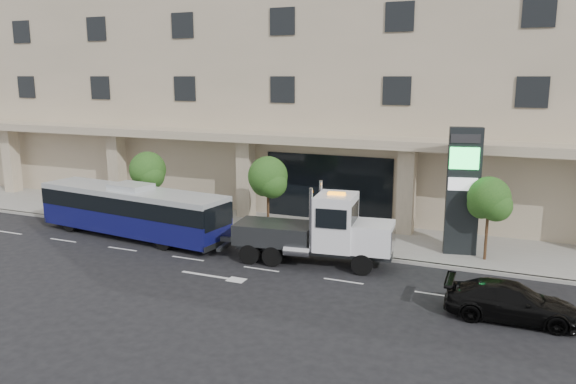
% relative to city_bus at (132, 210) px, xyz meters
% --- Properties ---
extents(ground, '(120.00, 120.00, 0.00)m').
position_rel_city_bus_xyz_m(ground, '(8.93, -0.62, -1.53)').
color(ground, black).
rests_on(ground, ground).
extents(sidewalk, '(120.00, 6.00, 0.15)m').
position_rel_city_bus_xyz_m(sidewalk, '(8.93, 4.38, -1.45)').
color(sidewalk, gray).
rests_on(sidewalk, ground).
extents(curb, '(120.00, 0.30, 0.15)m').
position_rel_city_bus_xyz_m(curb, '(8.93, 1.38, -1.45)').
color(curb, gray).
rests_on(curb, ground).
extents(convention_center, '(60.00, 17.60, 20.00)m').
position_rel_city_bus_xyz_m(convention_center, '(8.93, 14.81, 8.44)').
color(convention_center, tan).
rests_on(convention_center, ground).
extents(tree_left, '(2.27, 2.20, 4.22)m').
position_rel_city_bus_xyz_m(tree_left, '(-1.05, 2.98, 1.58)').
color(tree_left, '#422B19').
rests_on(tree_left, sidewalk).
extents(tree_mid, '(2.28, 2.20, 4.38)m').
position_rel_city_bus_xyz_m(tree_mid, '(6.95, 2.98, 1.73)').
color(tree_mid, '#422B19').
rests_on(tree_mid, sidewalk).
extents(tree_right, '(2.10, 2.00, 4.04)m').
position_rel_city_bus_xyz_m(tree_right, '(18.45, 2.98, 1.51)').
color(tree_right, '#422B19').
rests_on(tree_right, sidewalk).
extents(city_bus, '(12.08, 3.87, 3.01)m').
position_rel_city_bus_xyz_m(city_bus, '(0.00, 0.00, 0.00)').
color(city_bus, black).
rests_on(city_bus, ground).
extents(tow_truck, '(8.59, 2.91, 3.89)m').
position_rel_city_bus_xyz_m(tow_truck, '(11.20, -0.36, 0.07)').
color(tow_truck, '#2D3033').
rests_on(tow_truck, ground).
extents(black_sedan, '(4.82, 2.09, 1.38)m').
position_rel_city_bus_xyz_m(black_sedan, '(19.78, -3.48, -0.84)').
color(black_sedan, black).
rests_on(black_sedan, ground).
extents(signage_pylon, '(1.64, 0.87, 6.28)m').
position_rel_city_bus_xyz_m(signage_pylon, '(17.18, 3.48, 1.81)').
color(signage_pylon, black).
rests_on(signage_pylon, sidewalk).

